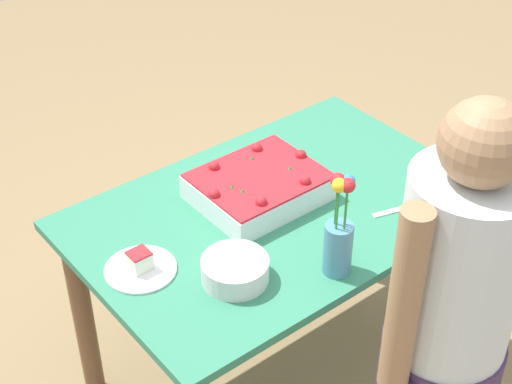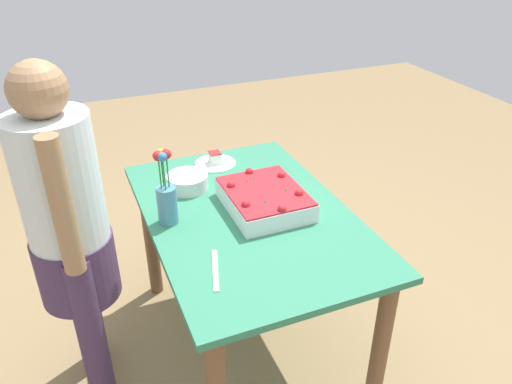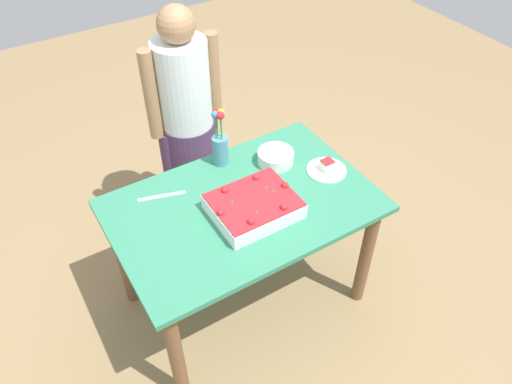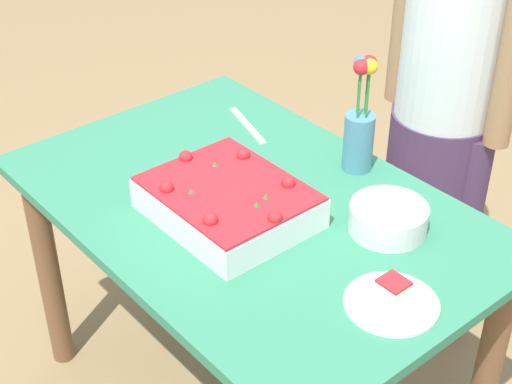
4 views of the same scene
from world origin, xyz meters
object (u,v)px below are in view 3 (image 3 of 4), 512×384
object	(u,v)px
sheet_cake	(254,206)
person_standing	(186,115)
flower_vase	(220,143)
fruit_bowl	(276,157)
serving_plate_with_slice	(327,168)
cake_knife	(162,196)

from	to	relation	value
sheet_cake	person_standing	distance (m)	0.80
flower_vase	fruit_bowl	xyz separation A→B (m)	(-0.25, 0.15, -0.09)
fruit_bowl	flower_vase	bearing A→B (deg)	-31.33
serving_plate_with_slice	cake_knife	xyz separation A→B (m)	(0.82, -0.27, -0.01)
serving_plate_with_slice	sheet_cake	bearing A→B (deg)	7.54
fruit_bowl	person_standing	distance (m)	0.60
serving_plate_with_slice	flower_vase	xyz separation A→B (m)	(0.44, -0.35, 0.11)
fruit_bowl	sheet_cake	bearing A→B (deg)	41.59
serving_plate_with_slice	cake_knife	size ratio (longest dim) A/B	0.88
sheet_cake	person_standing	world-z (taller)	person_standing
cake_knife	flower_vase	xyz separation A→B (m)	(-0.38, -0.08, 0.13)
sheet_cake	flower_vase	size ratio (longest dim) A/B	1.20
sheet_cake	flower_vase	world-z (taller)	flower_vase
flower_vase	person_standing	world-z (taller)	person_standing
serving_plate_with_slice	fruit_bowl	distance (m)	0.28
cake_knife	person_standing	xyz separation A→B (m)	(-0.37, -0.47, 0.08)
serving_plate_with_slice	cake_knife	world-z (taller)	serving_plate_with_slice
sheet_cake	flower_vase	xyz separation A→B (m)	(-0.05, -0.41, 0.08)
serving_plate_with_slice	person_standing	distance (m)	0.87
cake_knife	fruit_bowl	bearing A→B (deg)	9.86
sheet_cake	cake_knife	world-z (taller)	sheet_cake
sheet_cake	cake_knife	xyz separation A→B (m)	(0.33, -0.34, -0.04)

